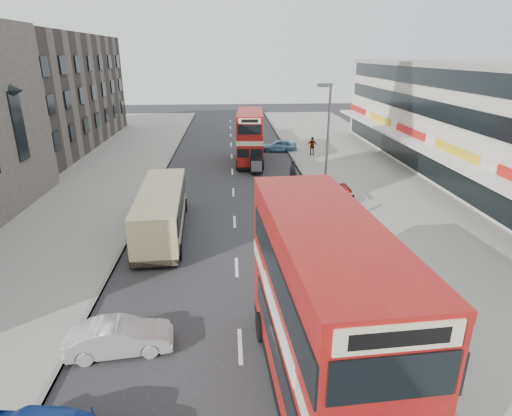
# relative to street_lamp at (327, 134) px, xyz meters

# --- Properties ---
(ground) EXTENTS (160.00, 160.00, 0.00)m
(ground) POSITION_rel_street_lamp_xyz_m (-6.52, -18.00, -4.78)
(ground) COLOR #28282B
(ground) RESTS_ON ground
(road_surface) EXTENTS (12.00, 90.00, 0.01)m
(road_surface) POSITION_rel_street_lamp_xyz_m (-6.52, 2.00, -4.78)
(road_surface) COLOR #28282B
(road_surface) RESTS_ON ground
(pavement_right) EXTENTS (12.00, 90.00, 0.15)m
(pavement_right) POSITION_rel_street_lamp_xyz_m (5.48, 2.00, -4.71)
(pavement_right) COLOR gray
(pavement_right) RESTS_ON ground
(pavement_left) EXTENTS (12.00, 90.00, 0.15)m
(pavement_left) POSITION_rel_street_lamp_xyz_m (-18.52, 2.00, -4.71)
(pavement_left) COLOR gray
(pavement_left) RESTS_ON ground
(kerb_left) EXTENTS (0.20, 90.00, 0.16)m
(kerb_left) POSITION_rel_street_lamp_xyz_m (-12.62, 2.00, -4.71)
(kerb_left) COLOR gray
(kerb_left) RESTS_ON ground
(kerb_right) EXTENTS (0.20, 90.00, 0.16)m
(kerb_right) POSITION_rel_street_lamp_xyz_m (-0.42, 2.00, -4.71)
(kerb_right) COLOR gray
(kerb_right) RESTS_ON ground
(brick_terrace) EXTENTS (14.00, 28.00, 12.00)m
(brick_terrace) POSITION_rel_street_lamp_xyz_m (-28.52, 20.00, 1.22)
(brick_terrace) COLOR #66594C
(brick_terrace) RESTS_ON ground
(commercial_row) EXTENTS (9.90, 46.20, 9.30)m
(commercial_row) POSITION_rel_street_lamp_xyz_m (13.42, 4.00, -0.09)
(commercial_row) COLOR beige
(commercial_row) RESTS_ON ground
(street_lamp) EXTENTS (1.00, 0.20, 8.12)m
(street_lamp) POSITION_rel_street_lamp_xyz_m (0.00, 0.00, 0.00)
(street_lamp) COLOR slate
(street_lamp) RESTS_ON ground
(bus_main) EXTENTS (3.41, 10.21, 5.59)m
(bus_main) POSITION_rel_street_lamp_xyz_m (-4.19, -18.41, -1.84)
(bus_main) COLOR black
(bus_main) RESTS_ON ground
(bus_second) EXTENTS (2.81, 8.72, 4.74)m
(bus_second) POSITION_rel_street_lamp_xyz_m (-4.74, 11.20, -2.29)
(bus_second) COLOR black
(bus_second) RESTS_ON ground
(coach) EXTENTS (2.87, 9.49, 2.49)m
(coach) POSITION_rel_street_lamp_xyz_m (-10.75, -5.46, -3.32)
(coach) COLOR black
(coach) RESTS_ON ground
(car_left_front) EXTENTS (3.79, 1.72, 1.21)m
(car_left_front) POSITION_rel_street_lamp_xyz_m (-10.75, -16.00, -4.18)
(car_left_front) COLOR beige
(car_left_front) RESTS_ON ground
(car_right_a) EXTENTS (5.13, 2.15, 1.48)m
(car_right_a) POSITION_rel_street_lamp_xyz_m (-1.22, -1.64, -4.05)
(car_right_a) COLOR #A11410
(car_right_a) RESTS_ON ground
(car_right_b) EXTENTS (4.36, 2.12, 1.19)m
(car_right_b) POSITION_rel_street_lamp_xyz_m (-1.58, 1.00, -4.19)
(car_right_b) COLOR #BF5E13
(car_right_b) RESTS_ON ground
(car_right_c) EXTENTS (3.87, 1.78, 1.29)m
(car_right_c) POSITION_rel_street_lamp_xyz_m (-1.36, 15.98, -4.14)
(car_right_c) COLOR #5C96B8
(car_right_c) RESTS_ON ground
(pedestrian_near) EXTENTS (0.71, 0.64, 1.59)m
(pedestrian_near) POSITION_rel_street_lamp_xyz_m (0.79, -4.21, -3.84)
(pedestrian_near) COLOR gray
(pedestrian_near) RESTS_ON pavement_right
(pedestrian_far) EXTENTS (1.13, 0.59, 1.85)m
(pedestrian_far) POSITION_rel_street_lamp_xyz_m (1.72, 13.51, -3.71)
(pedestrian_far) COLOR gray
(pedestrian_far) RESTS_ON pavement_right
(cyclist) EXTENTS (0.77, 1.73, 2.17)m
(cyclist) POSITION_rel_street_lamp_xyz_m (-1.79, 2.99, -4.03)
(cyclist) COLOR gray
(cyclist) RESTS_ON ground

